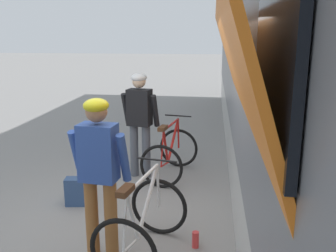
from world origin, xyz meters
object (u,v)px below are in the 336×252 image
object	(u,v)px
cyclist_near_in_blue	(99,166)
cyclist_far_in_dark	(140,116)
bicycle_near_white	(143,223)
bicycle_far_red	(170,154)
backpack_on_platform	(76,191)
water_bottle_near_the_bikes	(195,240)

from	to	relation	value
cyclist_near_in_blue	cyclist_far_in_dark	xyz separation A→B (m)	(-0.05, 2.39, 0.00)
cyclist_far_in_dark	bicycle_near_white	world-z (taller)	cyclist_far_in_dark
cyclist_far_in_dark	bicycle_far_red	bearing A→B (deg)	4.44
bicycle_near_white	bicycle_far_red	xyz separation A→B (m)	(0.03, 2.38, 0.00)
bicycle_far_red	cyclist_near_in_blue	bearing A→B (deg)	-100.79
bicycle_near_white	backpack_on_platform	xyz separation A→B (m)	(-1.19, 1.15, -0.20)
cyclist_near_in_blue	water_bottle_near_the_bikes	distance (m)	1.42
bicycle_near_white	bicycle_far_red	distance (m)	2.38
water_bottle_near_the_bikes	bicycle_far_red	bearing A→B (deg)	104.09
cyclist_far_in_dark	bicycle_far_red	xyz separation A→B (m)	(0.51, 0.04, -0.65)
backpack_on_platform	water_bottle_near_the_bikes	bearing A→B (deg)	-34.28
backpack_on_platform	bicycle_far_red	bearing A→B (deg)	38.21
bicycle_near_white	backpack_on_platform	bearing A→B (deg)	136.08
backpack_on_platform	water_bottle_near_the_bikes	size ratio (longest dim) A/B	2.08
bicycle_far_red	bicycle_near_white	bearing A→B (deg)	-90.61
cyclist_far_in_dark	water_bottle_near_the_bikes	size ratio (longest dim) A/B	9.17
cyclist_near_in_blue	bicycle_near_white	size ratio (longest dim) A/B	1.48
cyclist_far_in_dark	backpack_on_platform	size ratio (longest dim) A/B	4.40
cyclist_far_in_dark	water_bottle_near_the_bikes	world-z (taller)	cyclist_far_in_dark
water_bottle_near_the_bikes	cyclist_near_in_blue	bearing A→B (deg)	-163.04
water_bottle_near_the_bikes	bicycle_near_white	bearing A→B (deg)	-155.82
backpack_on_platform	bicycle_near_white	bearing A→B (deg)	-51.10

